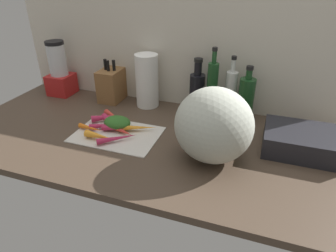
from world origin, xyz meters
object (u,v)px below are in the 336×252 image
at_px(carrot_8, 107,125).
at_px(bottle_3, 246,99).
at_px(carrot_9, 115,117).
at_px(winter_squash, 214,126).
at_px(blender_appliance, 59,72).
at_px(carrot_2, 99,136).
at_px(bottle_0, 197,91).
at_px(carrot_5, 106,117).
at_px(cutting_board, 117,134).
at_px(carrot_6, 123,131).
at_px(bottle_1, 212,89).
at_px(carrot_10, 114,129).
at_px(bottle_2, 230,94).
at_px(carrot_1, 117,138).
at_px(carrot_3, 130,128).
at_px(knife_block, 112,85).
at_px(carrot_0, 137,128).
at_px(carrot_7, 111,122).
at_px(carrot_4, 90,128).
at_px(dish_rack, 302,141).
at_px(paper_towel_roll, 147,81).

distance_m(carrot_8, bottle_3, 0.65).
height_order(carrot_9, winter_squash, winter_squash).
relative_size(blender_appliance, bottle_3, 1.12).
xyz_separation_m(carrot_2, bottle_0, (0.31, 0.42, 0.08)).
relative_size(carrot_5, winter_squash, 0.46).
xyz_separation_m(cutting_board, carrot_6, (0.03, 0.01, 0.02)).
bearing_deg(blender_appliance, bottle_1, -0.77).
bearing_deg(carrot_2, carrot_5, 110.47).
bearing_deg(carrot_6, carrot_5, 147.13).
bearing_deg(carrot_10, bottle_2, 35.68).
xyz_separation_m(carrot_1, carrot_5, (-0.14, 0.15, 0.00)).
distance_m(carrot_3, knife_block, 0.40).
xyz_separation_m(carrot_5, carrot_10, (0.09, -0.08, -0.00)).
xyz_separation_m(cutting_board, carrot_5, (-0.11, 0.09, 0.02)).
height_order(carrot_5, knife_block, knife_block).
relative_size(carrot_0, winter_squash, 0.58).
bearing_deg(carrot_9, bottle_2, 23.68).
bearing_deg(bottle_1, bottle_2, 17.09).
bearing_deg(bottle_1, carrot_8, -146.19).
relative_size(carrot_7, bottle_0, 0.55).
xyz_separation_m(carrot_8, knife_block, (-0.14, 0.31, 0.07)).
bearing_deg(bottle_1, winter_squash, -77.31).
relative_size(cutting_board, carrot_4, 3.13).
bearing_deg(carrot_8, dish_rack, 6.78).
xyz_separation_m(carrot_2, winter_squash, (0.47, 0.03, 0.12)).
xyz_separation_m(carrot_3, carrot_6, (-0.02, -0.03, -0.00)).
relative_size(bottle_2, dish_rack, 1.02).
xyz_separation_m(carrot_3, carrot_8, (-0.11, -0.00, -0.00)).
bearing_deg(carrot_2, carrot_0, 46.87).
distance_m(carrot_4, carrot_9, 0.14).
height_order(blender_appliance, bottle_2, bottle_2).
xyz_separation_m(blender_appliance, dish_rack, (1.27, -0.19, -0.09)).
xyz_separation_m(paper_towel_roll, bottle_1, (0.34, -0.02, 0.01)).
height_order(carrot_8, knife_block, knife_block).
xyz_separation_m(carrot_9, bottle_0, (0.34, 0.23, 0.09)).
distance_m(carrot_7, winter_squash, 0.51).
xyz_separation_m(carrot_1, blender_appliance, (-0.55, 0.38, 0.11)).
bearing_deg(bottle_0, carrot_1, -120.50).
relative_size(carrot_3, bottle_0, 0.41).
height_order(knife_block, bottle_3, bottle_3).
distance_m(carrot_0, knife_block, 0.40).
relative_size(carrot_8, blender_appliance, 0.52).
relative_size(carrot_7, paper_towel_roll, 0.56).
xyz_separation_m(carrot_6, carrot_9, (-0.10, 0.11, 0.00)).
xyz_separation_m(cutting_board, blender_appliance, (-0.52, 0.32, 0.13)).
height_order(carrot_1, winter_squash, winter_squash).
bearing_deg(bottle_2, carrot_10, -144.32).
bearing_deg(blender_appliance, cutting_board, -31.86).
distance_m(carrot_4, paper_towel_roll, 0.39).
height_order(winter_squash, blender_appliance, blender_appliance).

